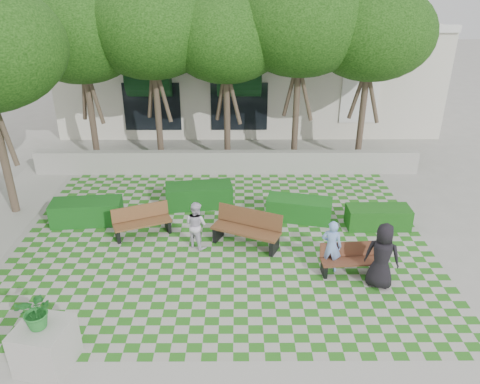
{
  "coord_description": "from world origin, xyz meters",
  "views": [
    {
      "loc": [
        0.44,
        -10.88,
        7.33
      ],
      "look_at": [
        0.5,
        1.5,
        1.4
      ],
      "focal_mm": 35.0,
      "sensor_mm": 36.0,
      "label": 1
    }
  ],
  "objects_px": {
    "planter_front": "(43,338)",
    "hedge_east": "(378,217)",
    "bench_west": "(142,222)",
    "person_blue": "(331,246)",
    "person_white": "(196,225)",
    "person_dark": "(382,256)",
    "bench_mid": "(247,229)",
    "hedge_west": "(87,212)",
    "bench_east": "(350,259)",
    "hedge_midright": "(299,209)",
    "hedge_midleft": "(199,195)"
  },
  "relations": [
    {
      "from": "hedge_east",
      "to": "hedge_midright",
      "type": "relative_size",
      "value": 0.94
    },
    {
      "from": "hedge_midleft",
      "to": "bench_mid",
      "type": "bearing_deg",
      "value": -57.57
    },
    {
      "from": "bench_east",
      "to": "hedge_west",
      "type": "height_order",
      "value": "bench_east"
    },
    {
      "from": "bench_mid",
      "to": "hedge_west",
      "type": "xyz_separation_m",
      "value": [
        -5.04,
        1.33,
        -0.13
      ]
    },
    {
      "from": "bench_west",
      "to": "hedge_midright",
      "type": "bearing_deg",
      "value": -11.59
    },
    {
      "from": "hedge_west",
      "to": "person_white",
      "type": "xyz_separation_m",
      "value": [
        3.58,
        -1.42,
        0.33
      ]
    },
    {
      "from": "hedge_midleft",
      "to": "person_blue",
      "type": "distance_m",
      "value": 5.35
    },
    {
      "from": "bench_mid",
      "to": "bench_west",
      "type": "bearing_deg",
      "value": -166.06
    },
    {
      "from": "hedge_midleft",
      "to": "person_blue",
      "type": "xyz_separation_m",
      "value": [
        3.77,
        -3.78,
        0.36
      ]
    },
    {
      "from": "bench_mid",
      "to": "bench_west",
      "type": "distance_m",
      "value": 3.21
    },
    {
      "from": "hedge_midright",
      "to": "planter_front",
      "type": "distance_m",
      "value": 8.49
    },
    {
      "from": "hedge_east",
      "to": "hedge_midright",
      "type": "bearing_deg",
      "value": 167.55
    },
    {
      "from": "hedge_east",
      "to": "bench_east",
      "type": "bearing_deg",
      "value": -120.23
    },
    {
      "from": "bench_mid",
      "to": "person_blue",
      "type": "distance_m",
      "value": 2.57
    },
    {
      "from": "bench_mid",
      "to": "planter_front",
      "type": "distance_m",
      "value": 6.21
    },
    {
      "from": "bench_mid",
      "to": "person_dark",
      "type": "relative_size",
      "value": 1.19
    },
    {
      "from": "hedge_west",
      "to": "person_blue",
      "type": "height_order",
      "value": "person_blue"
    },
    {
      "from": "bench_mid",
      "to": "person_blue",
      "type": "bearing_deg",
      "value": -6.33
    },
    {
      "from": "bench_mid",
      "to": "planter_front",
      "type": "relative_size",
      "value": 1.18
    },
    {
      "from": "hedge_east",
      "to": "bench_west",
      "type": "bearing_deg",
      "value": -176.7
    },
    {
      "from": "bench_east",
      "to": "hedge_west",
      "type": "xyz_separation_m",
      "value": [
        -7.74,
        2.74,
        -0.02
      ]
    },
    {
      "from": "bench_east",
      "to": "bench_mid",
      "type": "distance_m",
      "value": 3.05
    },
    {
      "from": "bench_east",
      "to": "hedge_west",
      "type": "bearing_deg",
      "value": 156.18
    },
    {
      "from": "bench_mid",
      "to": "hedge_midright",
      "type": "bearing_deg",
      "value": 66.31
    },
    {
      "from": "person_blue",
      "to": "bench_west",
      "type": "bearing_deg",
      "value": -2.5
    },
    {
      "from": "bench_west",
      "to": "person_blue",
      "type": "xyz_separation_m",
      "value": [
        5.35,
        -1.89,
        0.31
      ]
    },
    {
      "from": "hedge_midright",
      "to": "person_blue",
      "type": "height_order",
      "value": "person_blue"
    },
    {
      "from": "hedge_west",
      "to": "person_blue",
      "type": "distance_m",
      "value": 7.71
    },
    {
      "from": "hedge_east",
      "to": "hedge_west",
      "type": "xyz_separation_m",
      "value": [
        -9.15,
        0.32,
        0.04
      ]
    },
    {
      "from": "planter_front",
      "to": "bench_east",
      "type": "bearing_deg",
      "value": 25.22
    },
    {
      "from": "person_blue",
      "to": "person_dark",
      "type": "xyz_separation_m",
      "value": [
        1.13,
        -0.68,
        0.14
      ]
    },
    {
      "from": "bench_mid",
      "to": "hedge_west",
      "type": "relative_size",
      "value": 0.97
    },
    {
      "from": "bench_east",
      "to": "hedge_west",
      "type": "relative_size",
      "value": 0.74
    },
    {
      "from": "hedge_midleft",
      "to": "person_white",
      "type": "xyz_separation_m",
      "value": [
        0.11,
        -2.57,
        0.32
      ]
    },
    {
      "from": "bench_mid",
      "to": "hedge_midleft",
      "type": "height_order",
      "value": "bench_mid"
    },
    {
      "from": "hedge_midright",
      "to": "bench_mid",
      "type": "bearing_deg",
      "value": -138.11
    },
    {
      "from": "hedge_east",
      "to": "person_blue",
      "type": "bearing_deg",
      "value": -129.59
    },
    {
      "from": "hedge_midleft",
      "to": "person_dark",
      "type": "distance_m",
      "value": 6.65
    },
    {
      "from": "person_blue",
      "to": "person_white",
      "type": "height_order",
      "value": "person_blue"
    },
    {
      "from": "hedge_midleft",
      "to": "person_white",
      "type": "distance_m",
      "value": 2.59
    },
    {
      "from": "bench_west",
      "to": "hedge_east",
      "type": "xyz_separation_m",
      "value": [
        7.26,
        0.42,
        -0.1
      ]
    },
    {
      "from": "planter_front",
      "to": "hedge_east",
      "type": "bearing_deg",
      "value": 34.36
    },
    {
      "from": "bench_west",
      "to": "person_white",
      "type": "height_order",
      "value": "person_white"
    },
    {
      "from": "bench_east",
      "to": "person_blue",
      "type": "height_order",
      "value": "person_blue"
    },
    {
      "from": "bench_mid",
      "to": "hedge_east",
      "type": "distance_m",
      "value": 4.23
    },
    {
      "from": "person_blue",
      "to": "bench_mid",
      "type": "bearing_deg",
      "value": -13.8
    },
    {
      "from": "hedge_midright",
      "to": "person_white",
      "type": "xyz_separation_m",
      "value": [
        -3.17,
        -1.62,
        0.35
      ]
    },
    {
      "from": "hedge_midright",
      "to": "person_blue",
      "type": "xyz_separation_m",
      "value": [
        0.49,
        -2.84,
        0.39
      ]
    },
    {
      "from": "hedge_midright",
      "to": "person_dark",
      "type": "bearing_deg",
      "value": -65.32
    },
    {
      "from": "bench_east",
      "to": "planter_front",
      "type": "xyz_separation_m",
      "value": [
        -6.83,
        -3.22,
        0.33
      ]
    }
  ]
}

